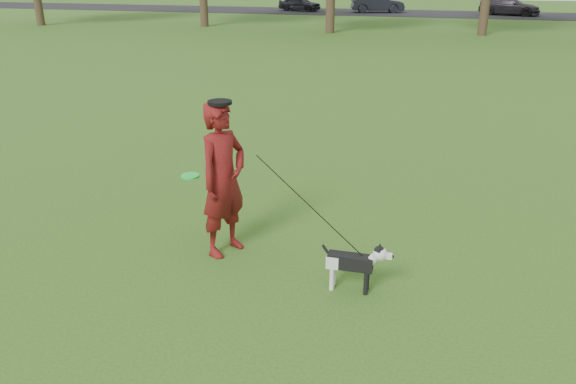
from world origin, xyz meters
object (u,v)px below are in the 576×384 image
(dog, at_px, (356,261))
(man, at_px, (223,180))
(car_mid, at_px, (378,3))
(car_right, at_px, (509,6))
(car_left, at_px, (300,3))

(dog, bearing_deg, man, 163.24)
(man, relative_size, car_mid, 0.50)
(dog, bearing_deg, car_right, 82.48)
(man, bearing_deg, car_mid, 26.58)
(dog, bearing_deg, car_left, 104.64)
(car_mid, height_order, car_right, car_mid)
(dog, relative_size, car_right, 0.19)
(car_left, bearing_deg, car_right, -76.31)
(dog, bearing_deg, car_mid, 96.12)
(man, relative_size, car_right, 0.46)
(man, height_order, dog, man)
(man, height_order, car_left, man)
(car_mid, bearing_deg, dog, 170.37)
(man, distance_m, car_mid, 39.76)
(man, xyz_separation_m, car_left, (-8.72, 39.68, -0.40))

